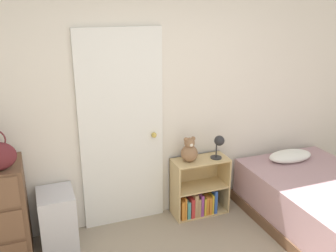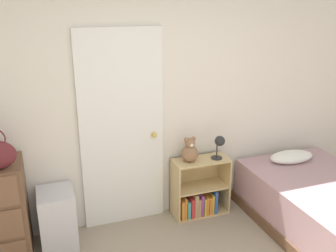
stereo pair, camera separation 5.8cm
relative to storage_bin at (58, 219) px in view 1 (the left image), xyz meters
The scene contains 7 objects.
wall_back 1.37m from the storage_bin, 15.30° to the left, with size 10.00×0.06×2.55m.
door_closed 1.04m from the storage_bin, 15.65° to the left, with size 0.85×0.09×2.03m.
storage_bin is the anchor object (origin of this frame).
bookshelf 1.50m from the storage_bin, ahead, with size 0.61×0.29×0.64m.
teddy_bear 1.47m from the storage_bin, ahead, with size 0.18×0.18×0.27m.
desk_lamp 1.79m from the storage_bin, ahead, with size 0.14×0.13×0.26m.
bed 2.70m from the storage_bin, 16.59° to the right, with size 1.18×1.97×0.63m.
Camera 1 is at (-1.02, -1.50, 2.27)m, focal length 40.00 mm.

